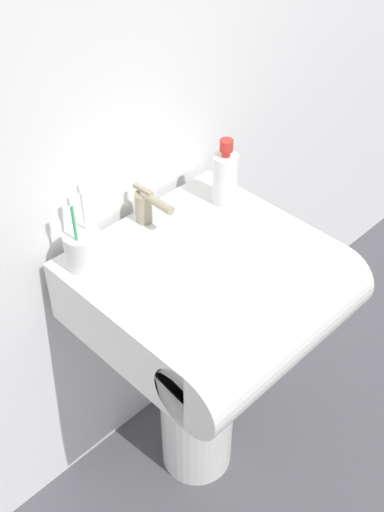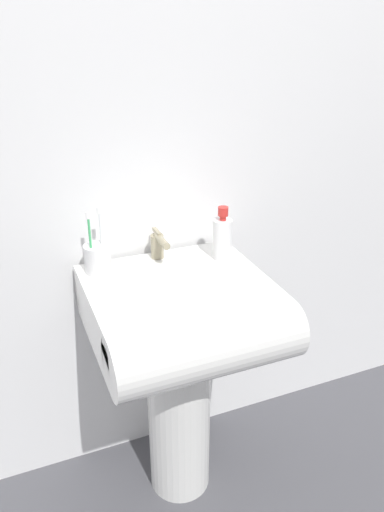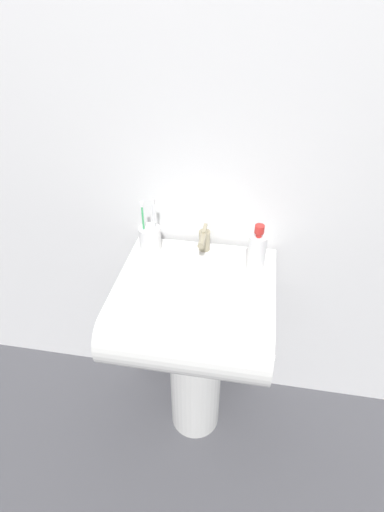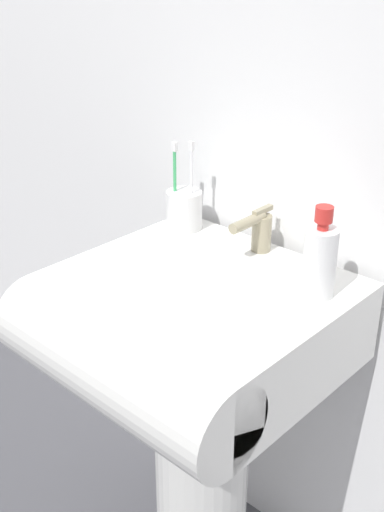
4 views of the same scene
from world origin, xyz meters
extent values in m
plane|color=#4C4C51|center=(0.00, 0.00, 0.00)|extent=(6.00, 6.00, 0.00)
cube|color=white|center=(0.00, 0.27, 1.20)|extent=(5.00, 0.05, 2.40)
cylinder|color=white|center=(0.00, 0.00, 0.32)|extent=(0.21, 0.21, 0.64)
cube|color=white|center=(0.00, 0.00, 0.73)|extent=(0.53, 0.44, 0.17)
cylinder|color=white|center=(0.00, -0.22, 0.73)|extent=(0.53, 0.17, 0.17)
cylinder|color=tan|center=(0.00, 0.18, 0.85)|extent=(0.04, 0.04, 0.08)
cylinder|color=tan|center=(0.00, 0.13, 0.89)|extent=(0.02, 0.10, 0.02)
cube|color=tan|center=(0.00, 0.18, 0.90)|extent=(0.01, 0.06, 0.01)
cylinder|color=white|center=(-0.20, 0.15, 0.85)|extent=(0.08, 0.08, 0.09)
cylinder|color=#3FB266|center=(-0.22, 0.14, 0.91)|extent=(0.01, 0.01, 0.16)
cube|color=white|center=(-0.22, 0.14, 1.00)|extent=(0.01, 0.01, 0.02)
cylinder|color=white|center=(-0.18, 0.16, 0.91)|extent=(0.01, 0.01, 0.17)
cube|color=white|center=(-0.18, 0.16, 1.00)|extent=(0.01, 0.01, 0.02)
cylinder|color=white|center=(0.19, 0.10, 0.88)|extent=(0.06, 0.06, 0.13)
cylinder|color=red|center=(0.19, 0.10, 0.95)|extent=(0.02, 0.02, 0.01)
cylinder|color=red|center=(0.19, 0.10, 0.97)|extent=(0.03, 0.03, 0.03)
camera|label=1|loc=(-0.77, -0.75, 1.75)|focal=45.00mm
camera|label=2|loc=(-0.45, -1.20, 1.51)|focal=35.00mm
camera|label=3|loc=(0.16, -1.02, 1.66)|focal=28.00mm
camera|label=4|loc=(0.72, -0.81, 1.39)|focal=45.00mm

